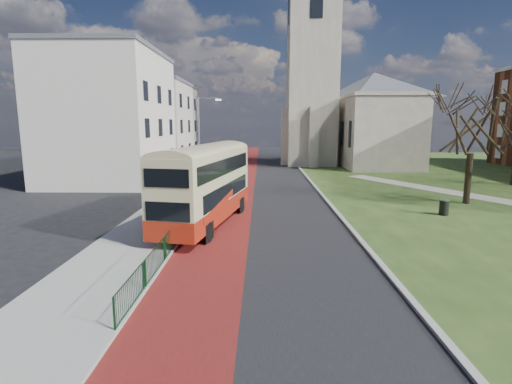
{
  "coord_description": "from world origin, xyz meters",
  "views": [
    {
      "loc": [
        1.14,
        -18.29,
        5.84
      ],
      "look_at": [
        0.84,
        3.88,
        2.0
      ],
      "focal_mm": 28.0,
      "sensor_mm": 36.0,
      "label": 1
    }
  ],
  "objects_px": {
    "bus": "(206,182)",
    "winter_tree_near": "(474,113)",
    "streetlamp": "(201,137)",
    "litter_bin": "(444,207)"
  },
  "relations": [
    {
      "from": "streetlamp",
      "to": "litter_bin",
      "type": "relative_size",
      "value": 7.9
    },
    {
      "from": "bus",
      "to": "winter_tree_near",
      "type": "height_order",
      "value": "winter_tree_near"
    },
    {
      "from": "winter_tree_near",
      "to": "litter_bin",
      "type": "height_order",
      "value": "winter_tree_near"
    },
    {
      "from": "litter_bin",
      "to": "winter_tree_near",
      "type": "bearing_deg",
      "value": 48.89
    },
    {
      "from": "bus",
      "to": "litter_bin",
      "type": "bearing_deg",
      "value": 20.58
    },
    {
      "from": "winter_tree_near",
      "to": "litter_bin",
      "type": "xyz_separation_m",
      "value": [
        -3.35,
        -3.83,
        -6.01
      ]
    },
    {
      "from": "winter_tree_near",
      "to": "bus",
      "type": "bearing_deg",
      "value": -160.63
    },
    {
      "from": "bus",
      "to": "litter_bin",
      "type": "relative_size",
      "value": 10.8
    },
    {
      "from": "streetlamp",
      "to": "winter_tree_near",
      "type": "bearing_deg",
      "value": -20.01
    },
    {
      "from": "bus",
      "to": "streetlamp",
      "type": "bearing_deg",
      "value": 110.38
    }
  ]
}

